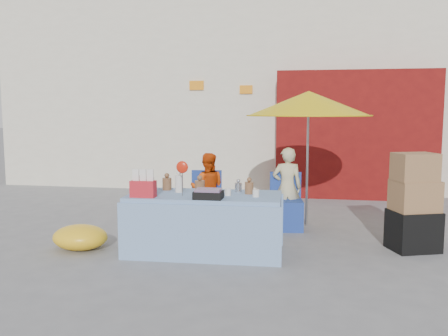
% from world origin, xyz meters
% --- Properties ---
extents(ground, '(80.00, 80.00, 0.00)m').
position_xyz_m(ground, '(0.00, 0.00, 0.00)').
color(ground, slate).
rests_on(ground, ground).
extents(backdrop, '(14.00, 8.00, 7.80)m').
position_xyz_m(backdrop, '(0.52, 7.52, 3.10)').
color(backdrop, silver).
rests_on(backdrop, ground).
extents(market_table, '(1.98, 0.98, 1.18)m').
position_xyz_m(market_table, '(-0.03, -0.11, 0.39)').
color(market_table, '#80A2CD').
rests_on(market_table, ground).
extents(chair_left, '(0.54, 0.53, 0.85)m').
position_xyz_m(chair_left, '(-0.31, 1.29, 0.26)').
color(chair_left, '#203B94').
rests_on(chair_left, ground).
extents(chair_right, '(0.54, 0.53, 0.85)m').
position_xyz_m(chair_right, '(0.94, 1.29, 0.26)').
color(chair_right, '#203B94').
rests_on(chair_right, ground).
extents(vendor_orange, '(0.60, 0.50, 1.13)m').
position_xyz_m(vendor_orange, '(-0.31, 1.42, 0.57)').
color(vendor_orange, '#DF470B').
rests_on(vendor_orange, ground).
extents(vendor_beige, '(0.49, 0.35, 1.24)m').
position_xyz_m(vendor_beige, '(0.94, 1.42, 0.62)').
color(vendor_beige, beige).
rests_on(vendor_beige, ground).
extents(umbrella, '(1.90, 1.90, 2.09)m').
position_xyz_m(umbrella, '(1.24, 1.57, 1.89)').
color(umbrella, gray).
rests_on(umbrella, ground).
extents(box_stack, '(0.69, 0.63, 1.26)m').
position_xyz_m(box_stack, '(2.60, 0.46, 0.58)').
color(box_stack, black).
rests_on(box_stack, ground).
extents(tarp_bundle, '(0.87, 0.79, 0.32)m').
position_xyz_m(tarp_bundle, '(-1.64, -0.26, 0.16)').
color(tarp_bundle, yellow).
rests_on(tarp_bundle, ground).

